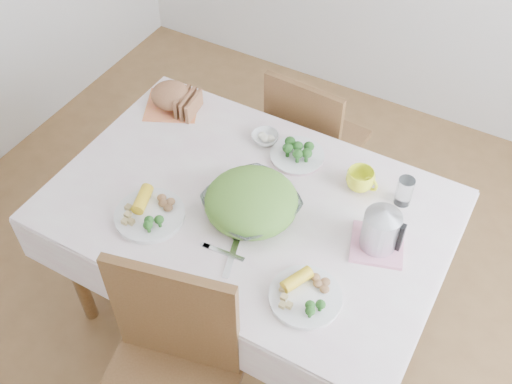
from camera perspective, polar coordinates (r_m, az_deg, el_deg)
The scene contains 18 objects.
floor at distance 2.90m, azimuth -0.55°, elevation -11.09°, with size 3.60×3.60×0.00m, color brown.
dining_table at distance 2.59m, azimuth -0.61°, elevation -6.78°, with size 1.40×0.90×0.75m, color brown.
tablecloth at distance 2.29m, azimuth -0.68°, elevation -1.22°, with size 1.50×1.00×0.01m, color silver.
chair_far at distance 3.01m, azimuth 5.87°, elevation 5.18°, with size 0.41×0.41×0.90m, color brown.
salad_bowl at distance 2.23m, azimuth -0.44°, elevation -1.34°, with size 0.33×0.33×0.08m, color white.
dinner_plate_left at distance 2.27m, azimuth -10.07°, elevation -2.21°, with size 0.27×0.27×0.02m, color white.
dinner_plate_right at distance 2.03m, azimuth 4.71°, elevation -9.92°, with size 0.25×0.25×0.02m, color white.
broccoli_plate at distance 2.46m, azimuth 3.94°, elevation 3.47°, with size 0.22×0.22×0.02m, color beige.
napkin at distance 2.73m, azimuth -7.97°, elevation 8.18°, with size 0.23×0.23×0.00m, color #E27C48.
bread_loaf at distance 2.70m, azimuth -8.10°, elevation 9.09°, with size 0.18×0.17×0.11m, color brown.
fruit_bowl at distance 2.52m, azimuth 0.88°, elevation 5.19°, with size 0.11×0.11×0.04m, color white.
yellow_mug at distance 2.35m, azimuth 9.89°, elevation 1.16°, with size 0.11×0.11×0.09m, color #F7FF28.
glass_tumbler at distance 2.31m, azimuth 13.97°, elevation 0.15°, with size 0.06×0.06×0.12m, color white.
pink_tray at distance 2.20m, azimuth 11.45°, elevation -4.92°, with size 0.19×0.19×0.01m, color pink.
electric_kettle at distance 2.11m, azimuth 11.90°, elevation -3.05°, with size 0.13×0.13×0.18m, color #B2B5BA.
fork_left at distance 2.13m, azimuth -2.30°, elevation -6.06°, with size 0.02×0.20×0.00m, color silver.
fork_right at distance 2.20m, azimuth -0.27°, elevation -3.67°, with size 0.02×0.17×0.00m, color silver.
knife at distance 2.14m, azimuth -3.13°, elevation -5.74°, with size 0.02×0.16×0.00m, color silver.
Camera 1 is at (0.76, -1.30, 2.48)m, focal length 42.00 mm.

